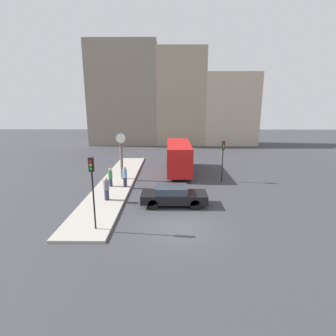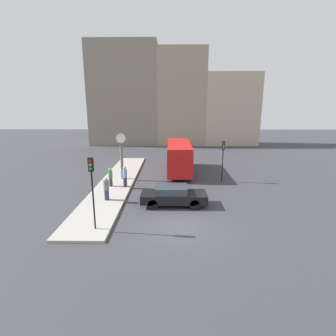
{
  "view_description": "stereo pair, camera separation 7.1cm",
  "coord_description": "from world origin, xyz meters",
  "px_view_note": "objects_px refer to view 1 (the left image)",
  "views": [
    {
      "loc": [
        -0.54,
        -14.1,
        6.99
      ],
      "look_at": [
        -0.71,
        6.55,
        1.92
      ],
      "focal_mm": 28.0,
      "sensor_mm": 36.0,
      "label": 1
    },
    {
      "loc": [
        -0.47,
        -14.1,
        6.99
      ],
      "look_at": [
        -0.71,
        6.55,
        1.92
      ],
      "focal_mm": 28.0,
      "sensor_mm": 36.0,
      "label": 2
    }
  ],
  "objects_px": {
    "traffic_light_far": "(223,153)",
    "pedestrian_green_hoodie": "(110,177)",
    "sedan_car": "(173,195)",
    "street_clock": "(121,155)",
    "traffic_light_near": "(92,179)",
    "bus_distant": "(179,156)",
    "pedestrian_blue_stripe": "(125,176)",
    "pedestrian_grey_jacket": "(106,189)"
  },
  "relations": [
    {
      "from": "traffic_light_far",
      "to": "pedestrian_green_hoodie",
      "type": "relative_size",
      "value": 2.35
    },
    {
      "from": "sedan_car",
      "to": "street_clock",
      "type": "relative_size",
      "value": 1.07
    },
    {
      "from": "traffic_light_near",
      "to": "pedestrian_green_hoodie",
      "type": "height_order",
      "value": "traffic_light_near"
    },
    {
      "from": "sedan_car",
      "to": "traffic_light_near",
      "type": "height_order",
      "value": "traffic_light_near"
    },
    {
      "from": "bus_distant",
      "to": "pedestrian_blue_stripe",
      "type": "distance_m",
      "value": 7.15
    },
    {
      "from": "bus_distant",
      "to": "pedestrian_green_hoodie",
      "type": "bearing_deg",
      "value": -138.27
    },
    {
      "from": "sedan_car",
      "to": "pedestrian_grey_jacket",
      "type": "height_order",
      "value": "pedestrian_grey_jacket"
    },
    {
      "from": "street_clock",
      "to": "pedestrian_blue_stripe",
      "type": "bearing_deg",
      "value": -74.29
    },
    {
      "from": "street_clock",
      "to": "pedestrian_green_hoodie",
      "type": "bearing_deg",
      "value": -103.06
    },
    {
      "from": "sedan_car",
      "to": "traffic_light_near",
      "type": "xyz_separation_m",
      "value": [
        -4.42,
        -3.96,
        2.34
      ]
    },
    {
      "from": "traffic_light_near",
      "to": "pedestrian_grey_jacket",
      "type": "xyz_separation_m",
      "value": [
        -0.44,
        4.57,
        -2.07
      ]
    },
    {
      "from": "pedestrian_grey_jacket",
      "to": "pedestrian_green_hoodie",
      "type": "bearing_deg",
      "value": 97.58
    },
    {
      "from": "pedestrian_green_hoodie",
      "to": "pedestrian_blue_stripe",
      "type": "relative_size",
      "value": 0.92
    },
    {
      "from": "sedan_car",
      "to": "pedestrian_green_hoodie",
      "type": "relative_size",
      "value": 2.87
    },
    {
      "from": "sedan_car",
      "to": "pedestrian_green_hoodie",
      "type": "distance_m",
      "value": 6.56
    },
    {
      "from": "sedan_car",
      "to": "bus_distant",
      "type": "bearing_deg",
      "value": 85.9
    },
    {
      "from": "traffic_light_near",
      "to": "pedestrian_blue_stripe",
      "type": "distance_m",
      "value": 8.06
    },
    {
      "from": "bus_distant",
      "to": "pedestrian_blue_stripe",
      "type": "bearing_deg",
      "value": -131.39
    },
    {
      "from": "sedan_car",
      "to": "traffic_light_far",
      "type": "height_order",
      "value": "traffic_light_far"
    },
    {
      "from": "bus_distant",
      "to": "pedestrian_green_hoodie",
      "type": "relative_size",
      "value": 5.01
    },
    {
      "from": "pedestrian_grey_jacket",
      "to": "pedestrian_green_hoodie",
      "type": "height_order",
      "value": "pedestrian_grey_jacket"
    },
    {
      "from": "traffic_light_near",
      "to": "street_clock",
      "type": "relative_size",
      "value": 0.96
    },
    {
      "from": "sedan_car",
      "to": "pedestrian_green_hoodie",
      "type": "height_order",
      "value": "pedestrian_green_hoodie"
    },
    {
      "from": "sedan_car",
      "to": "pedestrian_blue_stripe",
      "type": "height_order",
      "value": "pedestrian_blue_stripe"
    },
    {
      "from": "pedestrian_green_hoodie",
      "to": "bus_distant",
      "type": "bearing_deg",
      "value": 41.73
    },
    {
      "from": "sedan_car",
      "to": "pedestrian_grey_jacket",
      "type": "bearing_deg",
      "value": 172.83
    },
    {
      "from": "traffic_light_near",
      "to": "pedestrian_green_hoodie",
      "type": "distance_m",
      "value": 8.16
    },
    {
      "from": "bus_distant",
      "to": "traffic_light_far",
      "type": "bearing_deg",
      "value": -40.98
    },
    {
      "from": "traffic_light_far",
      "to": "sedan_car",
      "type": "bearing_deg",
      "value": -127.89
    },
    {
      "from": "bus_distant",
      "to": "traffic_light_far",
      "type": "xyz_separation_m",
      "value": [
        3.87,
        -3.36,
        0.95
      ]
    },
    {
      "from": "pedestrian_green_hoodie",
      "to": "traffic_light_near",
      "type": "bearing_deg",
      "value": -83.66
    },
    {
      "from": "sedan_car",
      "to": "pedestrian_blue_stripe",
      "type": "xyz_separation_m",
      "value": [
        -4.05,
        3.84,
        0.31
      ]
    },
    {
      "from": "traffic_light_near",
      "to": "sedan_car",
      "type": "bearing_deg",
      "value": 41.84
    },
    {
      "from": "street_clock",
      "to": "traffic_light_far",
      "type": "bearing_deg",
      "value": -2.81
    },
    {
      "from": "traffic_light_far",
      "to": "street_clock",
      "type": "height_order",
      "value": "street_clock"
    },
    {
      "from": "pedestrian_green_hoodie",
      "to": "pedestrian_grey_jacket",
      "type": "bearing_deg",
      "value": -82.42
    },
    {
      "from": "pedestrian_grey_jacket",
      "to": "pedestrian_blue_stripe",
      "type": "xyz_separation_m",
      "value": [
        0.81,
        3.23,
        0.04
      ]
    },
    {
      "from": "bus_distant",
      "to": "traffic_light_near",
      "type": "bearing_deg",
      "value": -111.13
    },
    {
      "from": "traffic_light_near",
      "to": "pedestrian_green_hoodie",
      "type": "xyz_separation_m",
      "value": [
        -0.87,
        7.83,
        -2.11
      ]
    },
    {
      "from": "sedan_car",
      "to": "pedestrian_grey_jacket",
      "type": "distance_m",
      "value": 4.9
    },
    {
      "from": "sedan_car",
      "to": "pedestrian_grey_jacket",
      "type": "relative_size",
      "value": 2.7
    },
    {
      "from": "pedestrian_blue_stripe",
      "to": "pedestrian_green_hoodie",
      "type": "bearing_deg",
      "value": 178.33
    }
  ]
}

